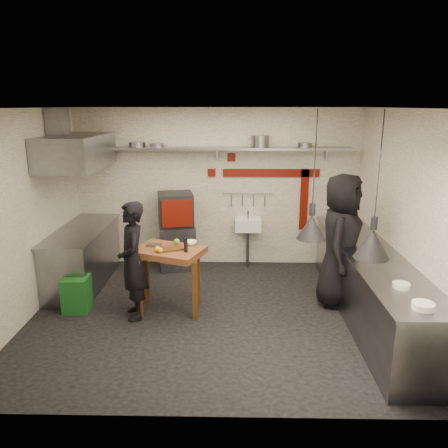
{
  "coord_description": "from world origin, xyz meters",
  "views": [
    {
      "loc": [
        0.27,
        -5.58,
        2.84
      ],
      "look_at": [
        0.16,
        0.3,
        1.23
      ],
      "focal_mm": 35.0,
      "sensor_mm": 36.0,
      "label": 1
    }
  ],
  "objects_px": {
    "green_bin": "(77,294)",
    "chef_left": "(133,261)",
    "oven_stand": "(177,246)",
    "chef_right": "(341,241)",
    "combi_oven": "(176,210)",
    "prep_table": "(169,280)"
  },
  "relations": [
    {
      "from": "green_bin",
      "to": "chef_left",
      "type": "distance_m",
      "value": 1.05
    },
    {
      "from": "oven_stand",
      "to": "chef_left",
      "type": "xyz_separation_m",
      "value": [
        -0.36,
        -1.89,
        0.41
      ]
    },
    {
      "from": "chef_right",
      "to": "chef_left",
      "type": "bearing_deg",
      "value": 121.71
    },
    {
      "from": "combi_oven",
      "to": "prep_table",
      "type": "xyz_separation_m",
      "value": [
        0.1,
        -1.62,
        -0.63
      ]
    },
    {
      "from": "combi_oven",
      "to": "chef_right",
      "type": "bearing_deg",
      "value": -39.87
    },
    {
      "from": "prep_table",
      "to": "chef_right",
      "type": "xyz_separation_m",
      "value": [
        2.43,
        0.26,
        0.51
      ]
    },
    {
      "from": "combi_oven",
      "to": "green_bin",
      "type": "xyz_separation_m",
      "value": [
        -1.22,
        -1.66,
        -0.84
      ]
    },
    {
      "from": "combi_oven",
      "to": "prep_table",
      "type": "distance_m",
      "value": 1.74
    },
    {
      "from": "combi_oven",
      "to": "green_bin",
      "type": "height_order",
      "value": "combi_oven"
    },
    {
      "from": "combi_oven",
      "to": "chef_right",
      "type": "xyz_separation_m",
      "value": [
        2.53,
        -1.35,
        -0.12
      ]
    },
    {
      "from": "green_bin",
      "to": "chef_left",
      "type": "xyz_separation_m",
      "value": [
        0.87,
        -0.17,
        0.56
      ]
    },
    {
      "from": "oven_stand",
      "to": "chef_right",
      "type": "relative_size",
      "value": 0.41
    },
    {
      "from": "chef_left",
      "to": "chef_right",
      "type": "xyz_separation_m",
      "value": [
        2.89,
        0.48,
        0.15
      ]
    },
    {
      "from": "green_bin",
      "to": "prep_table",
      "type": "height_order",
      "value": "prep_table"
    },
    {
      "from": "green_bin",
      "to": "chef_left",
      "type": "height_order",
      "value": "chef_left"
    },
    {
      "from": "oven_stand",
      "to": "prep_table",
      "type": "height_order",
      "value": "prep_table"
    },
    {
      "from": "oven_stand",
      "to": "green_bin",
      "type": "height_order",
      "value": "oven_stand"
    },
    {
      "from": "oven_stand",
      "to": "combi_oven",
      "type": "bearing_deg",
      "value": -105.79
    },
    {
      "from": "oven_stand",
      "to": "combi_oven",
      "type": "relative_size",
      "value": 1.38
    },
    {
      "from": "green_bin",
      "to": "prep_table",
      "type": "distance_m",
      "value": 1.34
    },
    {
      "from": "prep_table",
      "to": "chef_right",
      "type": "bearing_deg",
      "value": 27.3
    },
    {
      "from": "combi_oven",
      "to": "chef_right",
      "type": "distance_m",
      "value": 2.87
    }
  ]
}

